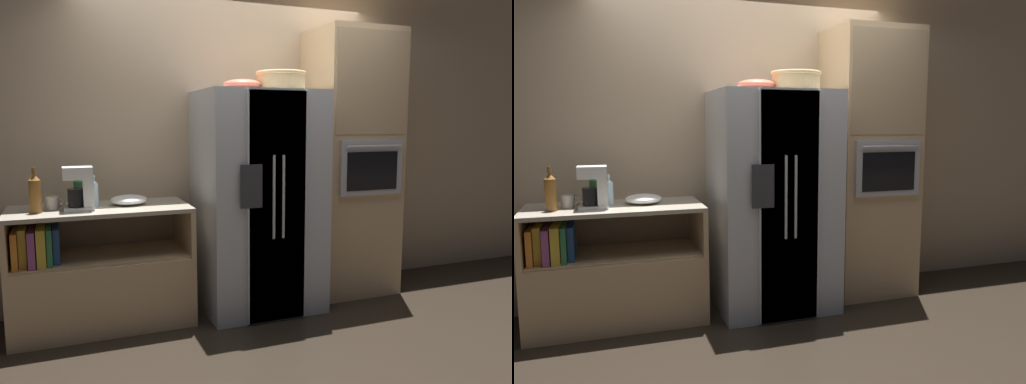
# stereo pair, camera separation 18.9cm
# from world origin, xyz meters

# --- Properties ---
(ground_plane) EXTENTS (20.00, 20.00, 0.00)m
(ground_plane) POSITION_xyz_m (0.00, 0.00, 0.00)
(ground_plane) COLOR black
(wall_back) EXTENTS (12.00, 0.06, 2.80)m
(wall_back) POSITION_xyz_m (0.00, 0.50, 1.40)
(wall_back) COLOR tan
(wall_back) RESTS_ON ground_plane
(counter_left) EXTENTS (1.28, 0.64, 0.89)m
(counter_left) POSITION_xyz_m (-1.13, 0.15, 0.33)
(counter_left) COLOR tan
(counter_left) RESTS_ON ground_plane
(refrigerator) EXTENTS (0.93, 0.81, 1.74)m
(refrigerator) POSITION_xyz_m (0.11, 0.08, 0.87)
(refrigerator) COLOR silver
(refrigerator) RESTS_ON ground_plane
(wall_oven) EXTENTS (0.72, 0.66, 2.28)m
(wall_oven) POSITION_xyz_m (1.02, 0.17, 1.14)
(wall_oven) COLOR tan
(wall_oven) RESTS_ON ground_plane
(wicker_basket) EXTENTS (0.40, 0.40, 0.15)m
(wicker_basket) POSITION_xyz_m (0.28, 0.04, 1.83)
(wicker_basket) COLOR tan
(wicker_basket) RESTS_ON refrigerator
(fruit_bowl) EXTENTS (0.30, 0.30, 0.08)m
(fruit_bowl) POSITION_xyz_m (-0.03, 0.07, 1.79)
(fruit_bowl) COLOR #DB664C
(fruit_bowl) RESTS_ON refrigerator
(bottle_tall) EXTENTS (0.08, 0.08, 0.31)m
(bottle_tall) POSITION_xyz_m (-1.53, 0.07, 1.02)
(bottle_tall) COLOR brown
(bottle_tall) RESTS_ON counter_left
(bottle_short) EXTENTS (0.06, 0.06, 0.23)m
(bottle_short) POSITION_xyz_m (-1.14, 0.18, 0.99)
(bottle_short) COLOR silver
(bottle_short) RESTS_ON counter_left
(bottle_wide) EXTENTS (0.08, 0.08, 0.25)m
(bottle_wide) POSITION_xyz_m (-1.24, 0.29, 1.00)
(bottle_wide) COLOR #33723F
(bottle_wide) RESTS_ON counter_left
(mug) EXTENTS (0.13, 0.10, 0.09)m
(mug) POSITION_xyz_m (-1.42, 0.16, 0.93)
(mug) COLOR silver
(mug) RESTS_ON counter_left
(mixing_bowl) EXTENTS (0.27, 0.27, 0.07)m
(mixing_bowl) POSITION_xyz_m (-0.90, 0.19, 0.92)
(mixing_bowl) COLOR white
(mixing_bowl) RESTS_ON counter_left
(coffee_maker) EXTENTS (0.20, 0.20, 0.31)m
(coffee_maker) POSITION_xyz_m (-1.23, 0.08, 1.05)
(coffee_maker) COLOR white
(coffee_maker) RESTS_ON counter_left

